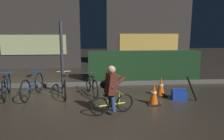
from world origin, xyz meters
TOP-DOWN VIEW (x-y plane):
  - ground_plane at (0.00, 0.00)m, footprint 40.00×40.00m
  - sidewalk_curb at (0.00, 2.20)m, footprint 12.00×0.24m
  - hedge_row at (1.80, 3.10)m, footprint 4.80×0.70m
  - storefront_left at (-3.72, 6.50)m, footprint 5.13×0.54m
  - storefront_right at (3.04, 7.20)m, footprint 5.24×0.54m
  - street_post at (-1.41, 1.20)m, footprint 0.10×0.10m
  - parked_bike_leftmost at (-3.15, 0.96)m, footprint 0.51×1.62m
  - parked_bike_left_mid at (-2.33, 0.92)m, footprint 0.46×1.72m
  - parked_bike_center_left at (-1.33, 0.97)m, footprint 0.46×1.66m
  - parked_bike_center_right at (-0.45, 0.99)m, footprint 0.51×1.47m
  - traffic_cone_near at (1.35, -0.10)m, footprint 0.36×0.36m
  - traffic_cone_far at (1.82, 0.70)m, footprint 0.36×0.36m
  - blue_crate at (2.27, 0.30)m, footprint 0.48×0.37m
  - cyclist at (0.07, -0.67)m, footprint 1.14×0.50m
  - closed_umbrella at (2.55, 0.05)m, footprint 0.43×0.13m

SIDE VIEW (x-z plane):
  - ground_plane at x=0.00m, z-range 0.00..0.00m
  - sidewalk_curb at x=0.00m, z-range 0.00..0.12m
  - blue_crate at x=2.27m, z-range 0.00..0.30m
  - traffic_cone_far at x=1.82m, z-range -0.01..0.61m
  - traffic_cone_near at x=1.35m, z-range -0.01..0.61m
  - parked_bike_center_right at x=-0.45m, z-range -0.03..0.67m
  - parked_bike_leftmost at x=-3.15m, z-range -0.03..0.73m
  - parked_bike_center_left at x=-1.33m, z-range -0.04..0.73m
  - parked_bike_left_mid at x=-2.33m, z-range -0.04..0.76m
  - closed_umbrella at x=2.55m, z-range 0.00..0.78m
  - hedge_row at x=1.80m, z-range 0.00..1.25m
  - cyclist at x=0.07m, z-range 0.01..1.25m
  - street_post at x=-1.41m, z-range 0.00..2.41m
  - storefront_left at x=-3.72m, z-range -0.01..3.86m
  - storefront_right at x=3.04m, z-range -0.01..4.66m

